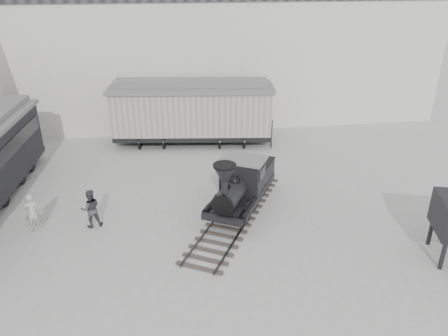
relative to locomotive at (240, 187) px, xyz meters
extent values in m
plane|color=#9E9E9B|center=(-1.47, -3.48, -1.08)|extent=(90.00, 90.00, 0.00)
cube|color=silver|center=(-1.47, 11.52, 4.42)|extent=(34.00, 2.40, 11.00)
cube|color=#2D2621|center=(-0.32, -0.58, -1.01)|extent=(5.59, 8.15, 0.14)
cube|color=#2D2D30|center=(-0.89, -0.26, -0.97)|extent=(4.07, 7.32, 0.05)
cube|color=#2D2D30|center=(0.25, -0.89, -0.97)|extent=(4.07, 7.32, 0.05)
cylinder|color=black|center=(-1.15, -0.63, -0.44)|extent=(0.57, 0.92, 0.99)
cylinder|color=black|center=(0.08, -1.31, -0.44)|extent=(0.57, 0.92, 0.99)
cylinder|color=black|center=(-0.59, 0.40, -0.44)|extent=(0.57, 0.92, 0.99)
cylinder|color=black|center=(0.65, -0.28, -0.44)|extent=(0.57, 0.92, 0.99)
cube|color=black|center=(-0.25, -0.46, -0.33)|extent=(3.15, 3.72, 0.25)
cylinder|color=black|center=(-0.56, -1.01, 0.24)|extent=(1.79, 2.26, 0.90)
cylinder|color=black|center=(-0.95, -1.72, 0.95)|extent=(0.32, 0.32, 0.54)
cone|color=black|center=(-0.95, -1.72, 1.54)|extent=(1.18, 1.18, 0.63)
sphere|color=black|center=(-0.38, -0.70, 0.68)|extent=(0.47, 0.47, 0.47)
cube|color=black|center=(0.14, 0.25, 0.49)|extent=(2.13, 1.92, 1.40)
cube|color=slate|center=(0.14, 0.25, 1.23)|extent=(2.38, 2.16, 0.07)
cube|color=black|center=(0.92, 1.68, -0.01)|extent=(2.29, 2.37, 0.81)
cylinder|color=black|center=(-3.77, 8.80, -0.67)|extent=(2.15, 1.08, 0.83)
cylinder|color=black|center=(0.94, 8.21, -0.67)|extent=(2.15, 1.08, 0.83)
cube|color=black|center=(-1.42, 8.51, -0.46)|extent=(9.54, 3.72, 0.31)
cube|color=gray|center=(-1.42, 8.51, 0.98)|extent=(9.55, 3.82, 2.58)
cube|color=slate|center=(-1.42, 8.51, 2.37)|extent=(9.90, 4.17, 0.21)
cube|color=slate|center=(-1.42, 8.51, 2.66)|extent=(8.96, 2.34, 0.37)
cylinder|color=black|center=(-11.27, 4.88, -0.69)|extent=(2.11, 0.91, 0.79)
imported|color=#B3B5AC|center=(-8.63, -0.47, -0.25)|extent=(0.70, 0.55, 1.67)
imported|color=#3E3D42|center=(-6.33, -0.49, -0.25)|extent=(0.94, 0.81, 1.67)
cube|color=black|center=(6.34, -5.23, -0.52)|extent=(0.15, 0.15, 1.12)
cube|color=black|center=(6.77, -3.76, -0.52)|extent=(0.15, 0.15, 1.12)
camera|label=1|loc=(-3.16, -16.69, 8.74)|focal=35.00mm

